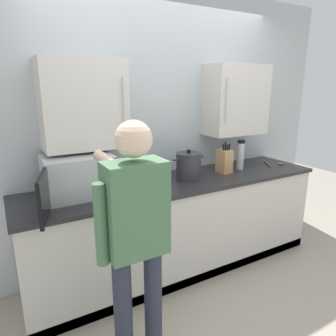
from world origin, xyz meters
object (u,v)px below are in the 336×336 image
Objects in this scene: microwave_oven at (75,177)px; thermos_flask at (241,155)px; fruit_bowl at (140,181)px; wooden_spoon at (274,164)px; knife_block at (224,161)px; stock_pot at (189,166)px; person_figure at (135,233)px.

thermos_flask is at bearing -0.54° from microwave_oven.
fruit_bowl is 0.69× the size of thermos_flask.
wooden_spoon is 1.12× the size of fruit_bowl.
wooden_spoon is 0.74× the size of knife_block.
stock_pot is at bearing 179.43° from wooden_spoon.
person_figure reaches higher than wooden_spoon.
fruit_bowl is (-1.62, 0.05, 0.03)m from wooden_spoon.
thermos_flask is 0.19× the size of person_figure.
knife_block is at bearing -176.86° from thermos_flask.
microwave_oven is 2.18m from wooden_spoon.
fruit_bowl is (-0.92, 0.03, -0.08)m from knife_block.
stock_pot is 1.25m from person_figure.
fruit_bowl is (0.55, 0.00, -0.12)m from microwave_oven.
person_figure is (-1.58, -0.87, -0.11)m from thermos_flask.
microwave_oven is at bearing 178.68° from wooden_spoon.
stock_pot is 0.49m from fruit_bowl.
person_figure is at bearing -137.30° from stock_pot.
fruit_bowl is 1.15m from thermos_flask.
microwave_oven is at bearing 97.84° from person_figure.
knife_block is 1.04× the size of thermos_flask.
microwave_oven is 2.33× the size of knife_block.
knife_block reaches higher than wooden_spoon.
wooden_spoon is 0.71m from knife_block.
thermos_flask is (-0.48, 0.03, 0.15)m from wooden_spoon.
wooden_spoon is 0.72× the size of stock_pot.
thermos_flask is at bearing 28.82° from person_figure.
fruit_bowl is at bearing 178.16° from knife_block.
person_figure is at bearing -82.16° from microwave_oven.
knife_block is 0.23m from thermos_flask.
knife_block is at bearing -1.11° from microwave_oven.
knife_block is 0.96× the size of stock_pot.
person_figure is at bearing -157.90° from wooden_spoon.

